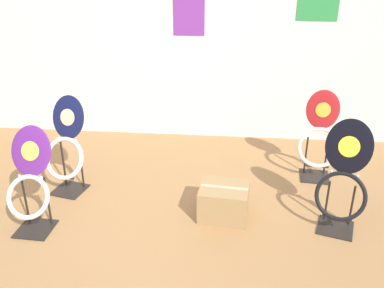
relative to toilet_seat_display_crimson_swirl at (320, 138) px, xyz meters
name	(u,v)px	position (x,y,z in m)	size (l,w,h in m)	color
ground_plane	(130,269)	(-1.54, -1.49, -0.42)	(14.00, 14.00, 0.00)	#A37547
wall_back	(173,25)	(-1.54, 0.94, 0.88)	(8.00, 0.07, 2.60)	silver
toilet_seat_display_crimson_swirl	(320,138)	(0.00, 0.00, 0.00)	(0.41, 0.30, 0.89)	black
toilet_seat_display_navy_moon	(66,150)	(-2.34, -0.46, -0.01)	(0.44, 0.40, 0.89)	black
toilet_seat_display_jazz_black	(343,182)	(0.04, -0.83, 0.00)	(0.45, 0.39, 0.91)	black
toilet_seat_display_purple_note	(30,182)	(-2.41, -1.05, 0.00)	(0.37, 0.38, 0.84)	black
storage_box	(224,201)	(-0.89, -0.75, -0.28)	(0.44, 0.39, 0.28)	#A37F51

